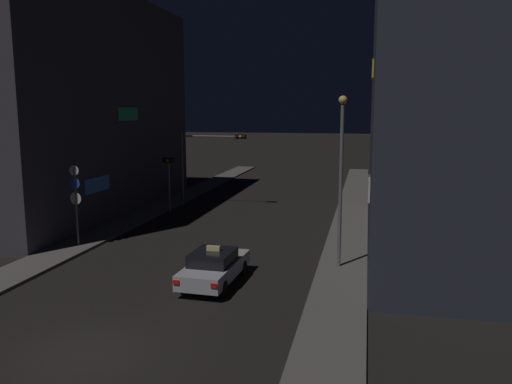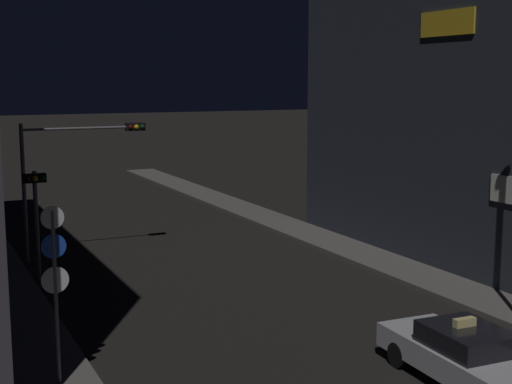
# 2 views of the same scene
# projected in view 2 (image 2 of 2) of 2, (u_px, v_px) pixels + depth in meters

# --- Properties ---
(sidewalk_right) EXTENTS (2.18, 51.45, 0.13)m
(sidewalk_right) POSITION_uv_depth(u_px,v_px,m) (299.00, 230.00, 34.37)
(sidewalk_right) COLOR #5B5651
(sidewalk_right) RESTS_ON ground_plane
(taxi) EXTENTS (1.98, 4.52, 1.62)m
(taxi) POSITION_uv_depth(u_px,v_px,m) (462.00, 354.00, 17.05)
(taxi) COLOR #B7B7BC
(taxi) RESTS_ON ground_plane
(traffic_light_overhead) EXTENTS (4.99, 0.42, 5.48)m
(traffic_light_overhead) POSITION_uv_depth(u_px,v_px,m) (72.00, 160.00, 28.69)
(traffic_light_overhead) COLOR slate
(traffic_light_overhead) RESTS_ON ground_plane
(traffic_light_left_kerb) EXTENTS (0.80, 0.42, 3.94)m
(traffic_light_left_kerb) POSITION_uv_depth(u_px,v_px,m) (36.00, 203.00, 25.66)
(traffic_light_left_kerb) COLOR slate
(traffic_light_left_kerb) RESTS_ON ground_plane
(sign_pole_left) EXTENTS (0.63, 0.10, 4.18)m
(sign_pole_left) POSITION_uv_depth(u_px,v_px,m) (55.00, 279.00, 16.51)
(sign_pole_left) COLOR slate
(sign_pole_left) RESTS_ON sidewalk_left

